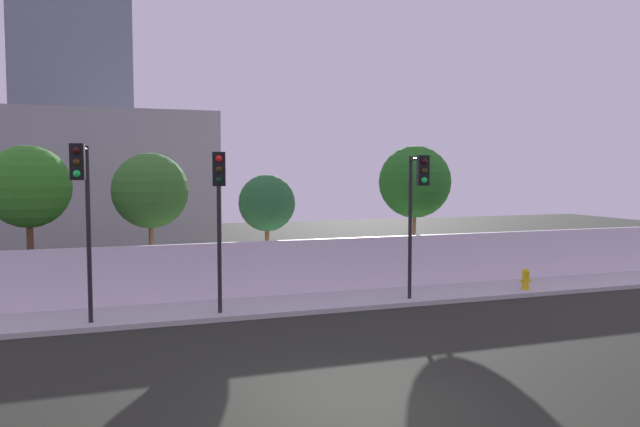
{
  "coord_description": "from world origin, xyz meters",
  "views": [
    {
      "loc": [
        -4.1,
        -9.72,
        4.19
      ],
      "look_at": [
        1.53,
        6.5,
        3.03
      ],
      "focal_mm": 34.1,
      "sensor_mm": 36.0,
      "label": 1
    }
  ],
  "objects_px": {
    "traffic_light_left": "(83,195)",
    "fire_hydrant": "(526,278)",
    "traffic_light_center": "(417,196)",
    "roadside_tree_midleft": "(150,191)",
    "roadside_tree_leftmost": "(28,187)",
    "roadside_tree_midright": "(267,203)",
    "traffic_light_right": "(219,198)",
    "roadside_tree_rightmost": "(415,182)"
  },
  "relations": [
    {
      "from": "traffic_light_left",
      "to": "traffic_light_center",
      "type": "bearing_deg",
      "value": 0.1
    },
    {
      "from": "traffic_light_center",
      "to": "roadside_tree_midright",
      "type": "xyz_separation_m",
      "value": [
        -3.73,
        4.03,
        -0.37
      ]
    },
    {
      "from": "traffic_light_center",
      "to": "roadside_tree_midright",
      "type": "relative_size",
      "value": 1.1
    },
    {
      "from": "roadside_tree_leftmost",
      "to": "traffic_light_right",
      "type": "bearing_deg",
      "value": -38.34
    },
    {
      "from": "traffic_light_center",
      "to": "roadside_tree_leftmost",
      "type": "height_order",
      "value": "roadside_tree_leftmost"
    },
    {
      "from": "traffic_light_center",
      "to": "fire_hydrant",
      "type": "xyz_separation_m",
      "value": [
        4.59,
        0.66,
        -2.94
      ]
    },
    {
      "from": "roadside_tree_midleft",
      "to": "roadside_tree_midright",
      "type": "relative_size",
      "value": 1.17
    },
    {
      "from": "traffic_light_right",
      "to": "roadside_tree_midright",
      "type": "height_order",
      "value": "traffic_light_right"
    },
    {
      "from": "roadside_tree_leftmost",
      "to": "roadside_tree_midleft",
      "type": "relative_size",
      "value": 1.04
    },
    {
      "from": "traffic_light_left",
      "to": "fire_hydrant",
      "type": "relative_size",
      "value": 6.55
    },
    {
      "from": "fire_hydrant",
      "to": "roadside_tree_rightmost",
      "type": "relative_size",
      "value": 0.14
    },
    {
      "from": "traffic_light_left",
      "to": "fire_hydrant",
      "type": "distance_m",
      "value": 14.52
    },
    {
      "from": "fire_hydrant",
      "to": "roadside_tree_midleft",
      "type": "relative_size",
      "value": 0.15
    },
    {
      "from": "fire_hydrant",
      "to": "roadside_tree_leftmost",
      "type": "bearing_deg",
      "value": 168.03
    },
    {
      "from": "roadside_tree_midleft",
      "to": "roadside_tree_midright",
      "type": "bearing_deg",
      "value": 0.0
    },
    {
      "from": "traffic_light_center",
      "to": "roadside_tree_midright",
      "type": "distance_m",
      "value": 5.51
    },
    {
      "from": "traffic_light_left",
      "to": "roadside_tree_rightmost",
      "type": "height_order",
      "value": "roadside_tree_rightmost"
    },
    {
      "from": "roadside_tree_midright",
      "to": "traffic_light_center",
      "type": "bearing_deg",
      "value": -47.18
    },
    {
      "from": "traffic_light_center",
      "to": "traffic_light_right",
      "type": "height_order",
      "value": "traffic_light_right"
    },
    {
      "from": "traffic_light_right",
      "to": "roadside_tree_rightmost",
      "type": "height_order",
      "value": "roadside_tree_rightmost"
    },
    {
      "from": "traffic_light_center",
      "to": "roadside_tree_midright",
      "type": "bearing_deg",
      "value": 132.82
    },
    {
      "from": "traffic_light_left",
      "to": "traffic_light_right",
      "type": "height_order",
      "value": "traffic_light_left"
    },
    {
      "from": "fire_hydrant",
      "to": "roadside_tree_leftmost",
      "type": "xyz_separation_m",
      "value": [
        -15.9,
        3.37,
        3.19
      ]
    },
    {
      "from": "fire_hydrant",
      "to": "roadside_tree_leftmost",
      "type": "distance_m",
      "value": 16.56
    },
    {
      "from": "roadside_tree_midleft",
      "to": "fire_hydrant",
      "type": "bearing_deg",
      "value": -15.36
    },
    {
      "from": "roadside_tree_leftmost",
      "to": "fire_hydrant",
      "type": "bearing_deg",
      "value": -11.97
    },
    {
      "from": "traffic_light_center",
      "to": "fire_hydrant",
      "type": "bearing_deg",
      "value": 8.18
    },
    {
      "from": "roadside_tree_midleft",
      "to": "roadside_tree_rightmost",
      "type": "height_order",
      "value": "roadside_tree_rightmost"
    },
    {
      "from": "traffic_light_right",
      "to": "roadside_tree_midleft",
      "type": "distance_m",
      "value": 4.39
    },
    {
      "from": "traffic_light_left",
      "to": "fire_hydrant",
      "type": "height_order",
      "value": "traffic_light_left"
    },
    {
      "from": "roadside_tree_leftmost",
      "to": "roadside_tree_rightmost",
      "type": "relative_size",
      "value": 0.97
    },
    {
      "from": "traffic_light_left",
      "to": "roadside_tree_rightmost",
      "type": "relative_size",
      "value": 0.91
    },
    {
      "from": "traffic_light_left",
      "to": "roadside_tree_midleft",
      "type": "bearing_deg",
      "value": 64.67
    },
    {
      "from": "roadside_tree_rightmost",
      "to": "fire_hydrant",
      "type": "bearing_deg",
      "value": -52.98
    },
    {
      "from": "roadside_tree_midleft",
      "to": "traffic_light_center",
      "type": "bearing_deg",
      "value": -27.72
    },
    {
      "from": "roadside_tree_midleft",
      "to": "roadside_tree_midright",
      "type": "xyz_separation_m",
      "value": [
        3.94,
        0.0,
        -0.48
      ]
    },
    {
      "from": "traffic_light_center",
      "to": "roadside_tree_midleft",
      "type": "bearing_deg",
      "value": 152.28
    },
    {
      "from": "roadside_tree_midright",
      "to": "roadside_tree_midleft",
      "type": "bearing_deg",
      "value": -180.0
    },
    {
      "from": "traffic_light_left",
      "to": "roadside_tree_midleft",
      "type": "xyz_separation_m",
      "value": [
        1.92,
        4.05,
        -0.03
      ]
    },
    {
      "from": "roadside_tree_leftmost",
      "to": "roadside_tree_midright",
      "type": "distance_m",
      "value": 7.6
    },
    {
      "from": "roadside_tree_leftmost",
      "to": "roadside_tree_midleft",
      "type": "bearing_deg",
      "value": -0.0
    },
    {
      "from": "roadside_tree_midright",
      "to": "roadside_tree_rightmost",
      "type": "distance_m",
      "value": 5.83
    }
  ]
}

